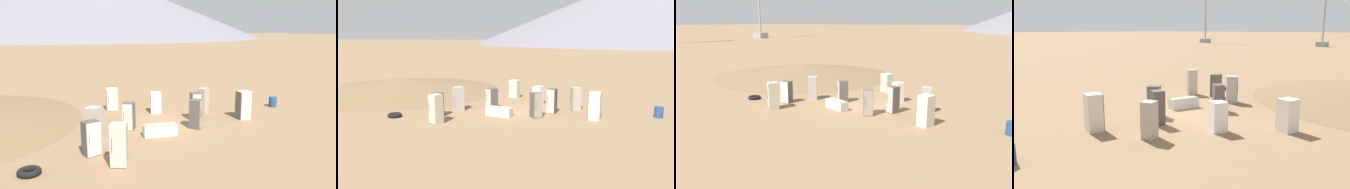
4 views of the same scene
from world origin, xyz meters
The scene contains 16 objects.
ground_plane centered at (0.00, 0.00, 0.00)m, with size 1000.00×1000.00×0.00m, color #846647.
mountain_ridge_0 centered at (-235.88, 87.88, 27.44)m, with size 269.98×269.98×54.88m.
dirt_mound centered at (-8.65, -12.46, 0.62)m, with size 19.54×19.54×1.25m.
discarded_fridge_0 centered at (3.63, -5.15, 0.94)m, with size 0.95×0.96×1.87m.
discarded_fridge_1 centered at (0.02, 2.25, 0.89)m, with size 0.81×0.79×1.78m.
discarded_fridge_2 centered at (-0.17, -4.66, 0.89)m, with size 0.99×0.98×1.78m.
discarded_fridge_3 centered at (-1.26, 4.07, 0.86)m, with size 0.73×0.79×1.72m.
discarded_fridge_4 centered at (1.39, 1.13, 0.86)m, with size 0.90×0.87×1.73m.
discarded_fridge_5 centered at (1.77, -5.60, 0.82)m, with size 0.66×0.77×1.63m.
discarded_fridge_6 centered at (1.30, -1.41, 0.32)m, with size 1.26×1.96×0.65m.
discarded_fridge_7 centered at (-5.58, -0.89, 0.80)m, with size 0.98×0.98×1.61m.
discarded_fridge_8 centered at (-3.06, 1.25, 0.74)m, with size 0.94×0.96×1.47m.
discarded_fridge_9 centered at (-0.73, -2.22, 0.80)m, with size 0.94×0.94×1.60m.
discarded_fridge_10 centered at (1.58, 5.00, 0.92)m, with size 0.94×0.96×1.84m.
scrap_tire centered at (2.30, -8.51, 0.13)m, with size 0.96×0.96×0.26m.
rusty_barrel centered at (0.63, 9.45, 0.38)m, with size 0.58×0.58×0.75m.
Camera 2 is at (23.25, 1.35, 5.47)m, focal length 35.00 mm.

